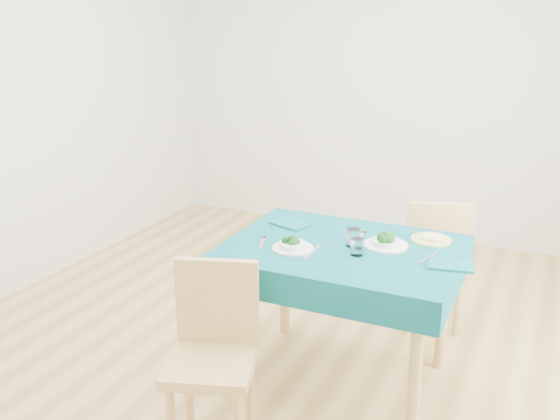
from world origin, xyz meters
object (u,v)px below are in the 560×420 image
at_px(table, 341,314).
at_px(side_plate, 431,240).
at_px(chair_far, 433,255).
at_px(bowl_near, 293,243).
at_px(bowl_far, 386,240).
at_px(chair_near, 211,357).

bearing_deg(table, side_plate, 35.04).
xyz_separation_m(table, chair_far, (0.31, 0.82, 0.09)).
relative_size(bowl_near, bowl_far, 0.92).
xyz_separation_m(chair_far, side_plate, (0.08, -0.55, 0.30)).
relative_size(table, bowl_near, 5.55).
distance_m(chair_far, bowl_far, 0.80).
relative_size(chair_far, side_plate, 4.48).
xyz_separation_m(chair_near, bowl_far, (0.52, 0.86, 0.33)).
distance_m(table, side_plate, 0.61).
bearing_deg(table, bowl_near, -145.72).
distance_m(chair_far, bowl_near, 1.14).
bearing_deg(table, chair_far, 69.53).
distance_m(chair_near, side_plate, 1.30).
bearing_deg(bowl_near, bowl_far, 29.90).
height_order(chair_far, bowl_far, chair_far).
xyz_separation_m(chair_far, bowl_near, (-0.52, -0.96, 0.32)).
xyz_separation_m(table, bowl_far, (0.20, 0.09, 0.41)).
bearing_deg(side_plate, chair_far, 98.57).
distance_m(bowl_near, bowl_far, 0.47).
distance_m(chair_near, bowl_far, 1.06).
bearing_deg(side_plate, bowl_near, -145.23).
relative_size(chair_far, bowl_far, 4.17).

